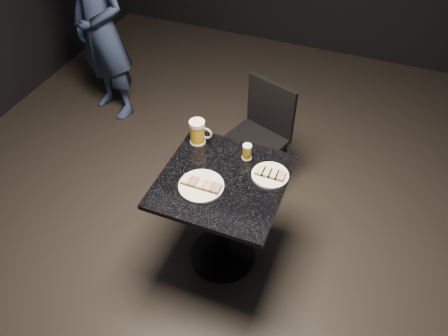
# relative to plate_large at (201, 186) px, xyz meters

# --- Properties ---
(floor) EXTENTS (6.00, 6.00, 0.00)m
(floor) POSITION_rel_plate_large_xyz_m (0.09, 0.10, -0.76)
(floor) COLOR black
(floor) RESTS_ON ground
(plate_large) EXTENTS (0.25, 0.25, 0.01)m
(plate_large) POSITION_rel_plate_large_xyz_m (0.00, 0.00, 0.00)
(plate_large) COLOR white
(plate_large) RESTS_ON table
(plate_small) EXTENTS (0.21, 0.21, 0.01)m
(plate_small) POSITION_rel_plate_large_xyz_m (0.33, 0.22, 0.00)
(plate_small) COLOR white
(plate_small) RESTS_ON table
(patron) EXTENTS (0.68, 0.55, 1.63)m
(patron) POSITION_rel_plate_large_xyz_m (-1.47, 1.28, 0.06)
(patron) COLOR navy
(patron) RESTS_ON floor
(table) EXTENTS (0.70, 0.70, 0.75)m
(table) POSITION_rel_plate_large_xyz_m (0.09, 0.10, -0.25)
(table) COLOR black
(table) RESTS_ON floor
(beer_mug) EXTENTS (0.14, 0.10, 0.16)m
(beer_mug) POSITION_rel_plate_large_xyz_m (-0.17, 0.34, 0.07)
(beer_mug) COLOR silver
(beer_mug) RESTS_ON table
(beer_tumbler) EXTENTS (0.06, 0.06, 0.10)m
(beer_tumbler) POSITION_rel_plate_large_xyz_m (0.16, 0.31, 0.04)
(beer_tumbler) COLOR white
(beer_tumbler) RESTS_ON table
(chair) EXTENTS (0.50, 0.50, 0.87)m
(chair) POSITION_rel_plate_large_xyz_m (0.07, 0.85, -0.26)
(chair) COLOR black
(chair) RESTS_ON floor
(canapes_on_plate_large) EXTENTS (0.23, 0.07, 0.02)m
(canapes_on_plate_large) POSITION_rel_plate_large_xyz_m (-0.00, 0.00, 0.02)
(canapes_on_plate_large) COLOR #4C3521
(canapes_on_plate_large) RESTS_ON plate_large
(canapes_on_plate_small) EXTENTS (0.17, 0.07, 0.02)m
(canapes_on_plate_small) POSITION_rel_plate_large_xyz_m (0.33, 0.22, 0.02)
(canapes_on_plate_small) COLOR #4C3521
(canapes_on_plate_small) RESTS_ON plate_small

